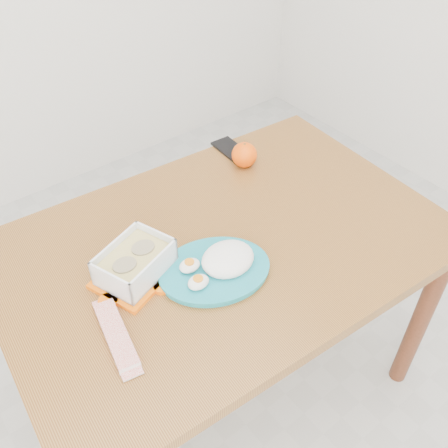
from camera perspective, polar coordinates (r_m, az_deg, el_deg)
ground at (r=1.92m, az=2.50°, el=-21.94°), size 3.50×3.50×0.00m
dining_table at (r=1.48m, az=-0.00°, el=-4.42°), size 1.30×0.91×0.75m
food_container at (r=1.31m, az=-10.11°, el=-4.46°), size 0.25×0.22×0.09m
orange_fruit at (r=1.67m, az=2.34°, el=7.90°), size 0.08×0.08×0.08m
rice_plate at (r=1.31m, az=-0.62°, el=-4.68°), size 0.37×0.37×0.08m
candy_bar at (r=1.22m, az=-12.24°, el=-12.25°), size 0.09×0.21×0.02m
smartphone at (r=1.76m, az=0.86°, el=8.49°), size 0.08×0.15×0.01m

